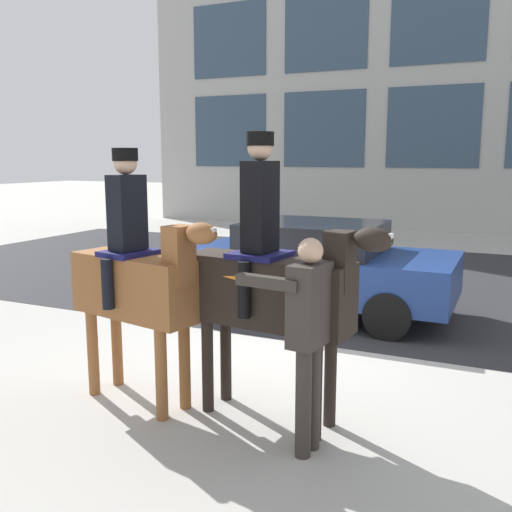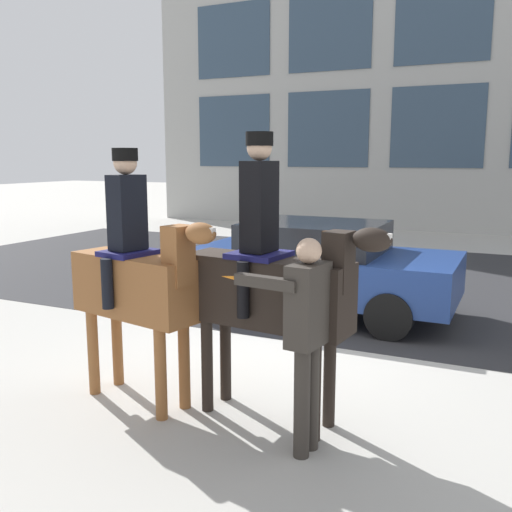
{
  "view_description": "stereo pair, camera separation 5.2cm",
  "coord_description": "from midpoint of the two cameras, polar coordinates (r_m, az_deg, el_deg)",
  "views": [
    {
      "loc": [
        2.58,
        -6.22,
        2.38
      ],
      "look_at": [
        0.22,
        -1.05,
        1.4
      ],
      "focal_mm": 40.0,
      "sensor_mm": 36.0,
      "label": 1
    },
    {
      "loc": [
        2.63,
        -6.19,
        2.38
      ],
      "look_at": [
        0.22,
        -1.05,
        1.4
      ],
      "focal_mm": 40.0,
      "sensor_mm": 36.0,
      "label": 2
    }
  ],
  "objects": [
    {
      "name": "mounted_horse_lead",
      "position": [
        5.56,
        -12.1,
        -2.13
      ],
      "size": [
        1.77,
        0.7,
        2.47
      ],
      "rotation": [
        0.0,
        0.0,
        -0.2
      ],
      "color": "brown",
      "rests_on": "ground_plane"
    },
    {
      "name": "mounted_horse_companion",
      "position": [
        5.06,
        1.17,
        -2.66
      ],
      "size": [
        1.99,
        0.65,
        2.6
      ],
      "rotation": [
        0.0,
        0.0,
        -0.11
      ],
      "color": "black",
      "rests_on": "ground_plane"
    },
    {
      "name": "pedestrian_bystander",
      "position": [
        4.55,
        4.8,
        -7.28
      ],
      "size": [
        0.87,
        0.44,
        1.77
      ],
      "rotation": [
        0.0,
        0.0,
        3.01
      ],
      "color": "#332D28",
      "rests_on": "ground_plane"
    },
    {
      "name": "ground_plane",
      "position": [
        7.14,
        1.74,
        -9.67
      ],
      "size": [
        80.0,
        80.0,
        0.0
      ],
      "primitive_type": "plane",
      "color": "#B2AFA8"
    },
    {
      "name": "street_car_near_lane",
      "position": [
        8.82,
        6.05,
        -0.92
      ],
      "size": [
        4.04,
        2.01,
        1.41
      ],
      "color": "navy",
      "rests_on": "ground_plane"
    },
    {
      "name": "road_surface",
      "position": [
        11.51,
        10.98,
        -2.27
      ],
      "size": [
        20.45,
        8.5,
        0.01
      ],
      "color": "#2D2D30",
      "rests_on": "ground_plane"
    }
  ]
}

